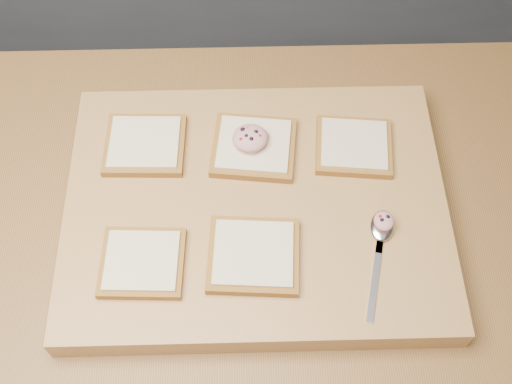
% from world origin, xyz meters
% --- Properties ---
extents(island_counter, '(2.00, 0.80, 0.90)m').
position_xyz_m(island_counter, '(0.00, 0.00, 0.45)').
color(island_counter, slate).
rests_on(island_counter, ground).
extents(cutting_board, '(0.55, 0.42, 0.04)m').
position_xyz_m(cutting_board, '(0.05, 0.06, 0.92)').
color(cutting_board, tan).
rests_on(cutting_board, island_counter).
extents(bread_far_left, '(0.12, 0.11, 0.02)m').
position_xyz_m(bread_far_left, '(-0.11, 0.16, 0.95)').
color(bread_far_left, olive).
rests_on(bread_far_left, cutting_board).
extents(bread_far_center, '(0.13, 0.13, 0.02)m').
position_xyz_m(bread_far_center, '(0.05, 0.15, 0.95)').
color(bread_far_center, olive).
rests_on(bread_far_center, cutting_board).
extents(bread_far_right, '(0.12, 0.11, 0.02)m').
position_xyz_m(bread_far_right, '(0.20, 0.14, 0.95)').
color(bread_far_right, olive).
rests_on(bread_far_right, cutting_board).
extents(bread_near_left, '(0.12, 0.11, 0.02)m').
position_xyz_m(bread_near_left, '(-0.10, -0.04, 0.95)').
color(bread_near_left, olive).
rests_on(bread_near_left, cutting_board).
extents(bread_near_center, '(0.13, 0.12, 0.02)m').
position_xyz_m(bread_near_center, '(0.05, -0.03, 0.95)').
color(bread_near_center, olive).
rests_on(bread_near_center, cutting_board).
extents(tuna_salad_dollop, '(0.05, 0.05, 0.02)m').
position_xyz_m(tuna_salad_dollop, '(0.05, 0.15, 0.97)').
color(tuna_salad_dollop, tan).
rests_on(tuna_salad_dollop, bread_far_center).
extents(spoon, '(0.06, 0.17, 0.01)m').
position_xyz_m(spoon, '(0.23, -0.00, 0.95)').
color(spoon, silver).
rests_on(spoon, cutting_board).
extents(spoon_salad, '(0.03, 0.03, 0.02)m').
position_xyz_m(spoon_salad, '(0.23, 0.01, 0.96)').
color(spoon_salad, tan).
rests_on(spoon_salad, spoon).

